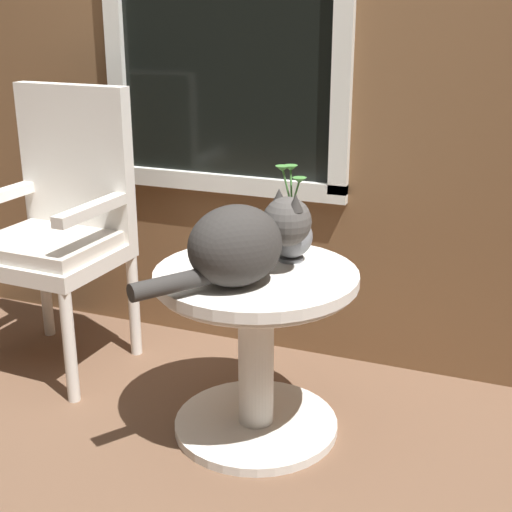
{
  "coord_description": "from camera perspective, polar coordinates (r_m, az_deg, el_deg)",
  "views": [
    {
      "loc": [
        0.88,
        -1.74,
        1.32
      ],
      "look_at": [
        0.12,
        0.18,
        0.6
      ],
      "focal_mm": 50.49,
      "sensor_mm": 36.0,
      "label": 1
    }
  ],
  "objects": [
    {
      "name": "pewter_vase_with_ivy",
      "position": [
        2.27,
        2.81,
        1.94
      ],
      "size": [
        0.14,
        0.14,
        0.31
      ],
      "color": "slate",
      "rests_on": "wicker_side_table"
    },
    {
      "name": "cat",
      "position": [
        2.08,
        -1.07,
        1.09
      ],
      "size": [
        0.39,
        0.52,
        0.25
      ],
      "color": "#33302D",
      "rests_on": "wicker_side_table"
    },
    {
      "name": "ground_plane",
      "position": [
        2.36,
        -4.43,
        -15.01
      ],
      "size": [
        6.0,
        6.0,
        0.0
      ],
      "primitive_type": "plane",
      "color": "brown"
    },
    {
      "name": "wicker_side_table",
      "position": [
        2.28,
        0.0,
        -5.64
      ],
      "size": [
        0.63,
        0.63,
        0.55
      ],
      "color": "silver",
      "rests_on": "ground_plane"
    },
    {
      "name": "back_wall",
      "position": [
        2.69,
        2.43,
        18.57
      ],
      "size": [
        4.0,
        0.07,
        2.6
      ],
      "color": "brown",
      "rests_on": "ground_plane"
    },
    {
      "name": "wicker_chair",
      "position": [
        2.79,
        -15.23,
        2.82
      ],
      "size": [
        0.5,
        0.47,
        1.05
      ],
      "color": "silver",
      "rests_on": "ground_plane"
    }
  ]
}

